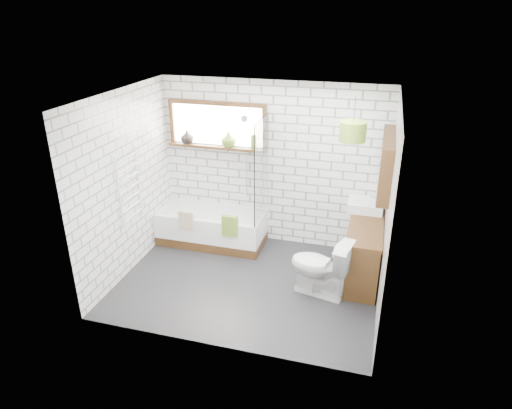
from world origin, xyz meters
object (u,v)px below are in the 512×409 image
(bathtub, at_px, (212,227))
(pendant, at_px, (353,131))
(toilet, at_px, (320,267))
(basin, at_px, (365,205))
(vanity, at_px, (365,250))

(bathtub, distance_m, pendant, 2.84)
(toilet, distance_m, pendant, 1.75)
(basin, relative_size, toilet, 0.60)
(vanity, height_order, pendant, pendant)
(basin, bearing_deg, vanity, -82.57)
(basin, height_order, pendant, pendant)
(bathtub, xyz_separation_m, toilet, (1.83, -0.93, 0.13))
(toilet, relative_size, pendant, 2.52)
(bathtub, xyz_separation_m, basin, (2.29, 0.12, 0.59))
(bathtub, xyz_separation_m, pendant, (2.07, -0.62, 1.84))
(bathtub, height_order, toilet, toilet)
(bathtub, height_order, pendant, pendant)
(basin, xyz_separation_m, toilet, (-0.46, -1.05, -0.46))
(vanity, relative_size, toilet, 1.73)
(pendant, bearing_deg, bathtub, 163.37)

